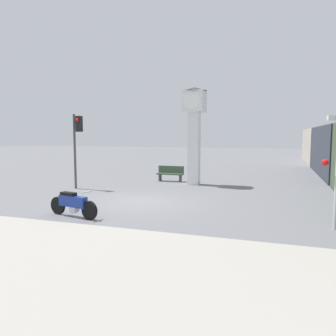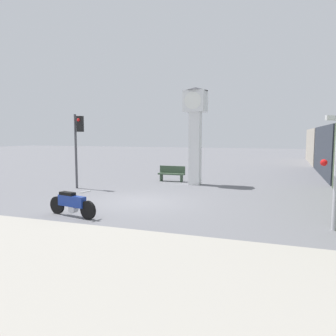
{
  "view_description": "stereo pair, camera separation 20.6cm",
  "coord_description": "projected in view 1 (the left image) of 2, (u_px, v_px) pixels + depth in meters",
  "views": [
    {
      "loc": [
        5.42,
        -12.28,
        2.76
      ],
      "look_at": [
        0.82,
        1.38,
        1.32
      ],
      "focal_mm": 35.0,
      "sensor_mm": 36.0,
      "label": 1
    },
    {
      "loc": [
        5.62,
        -12.21,
        2.76
      ],
      "look_at": [
        0.82,
        1.38,
        1.32
      ],
      "focal_mm": 35.0,
      "sensor_mm": 36.0,
      "label": 2
    }
  ],
  "objects": [
    {
      "name": "traffic_light",
      "position": [
        77.0,
        137.0,
        16.77
      ],
      "size": [
        0.5,
        0.35,
        3.84
      ],
      "color": "#47474C",
      "rests_on": "ground_plane"
    },
    {
      "name": "motorcycle",
      "position": [
        73.0,
        204.0,
        11.08
      ],
      "size": [
        2.08,
        0.62,
        0.93
      ],
      "rotation": [
        0.0,
        0.0,
        -0.21
      ],
      "color": "black",
      "rests_on": "ground_plane"
    },
    {
      "name": "bench",
      "position": [
        170.0,
        173.0,
        19.69
      ],
      "size": [
        1.6,
        0.44,
        0.92
      ],
      "color": "#384C38",
      "rests_on": "ground_plane"
    },
    {
      "name": "clock_tower",
      "position": [
        194.0,
        121.0,
        18.15
      ],
      "size": [
        1.38,
        1.38,
        5.4
      ],
      "color": "white",
      "rests_on": "ground_plane"
    },
    {
      "name": "sidewalk_strip",
      "position": [
        7.0,
        263.0,
        6.99
      ],
      "size": [
        36.0,
        6.0,
        0.1
      ],
      "color": "#9E998E",
      "rests_on": "ground_plane"
    },
    {
      "name": "ground_plane",
      "position": [
        139.0,
        202.0,
        13.57
      ],
      "size": [
        120.0,
        120.0,
        0.0
      ],
      "primitive_type": "plane",
      "color": "slate"
    }
  ]
}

